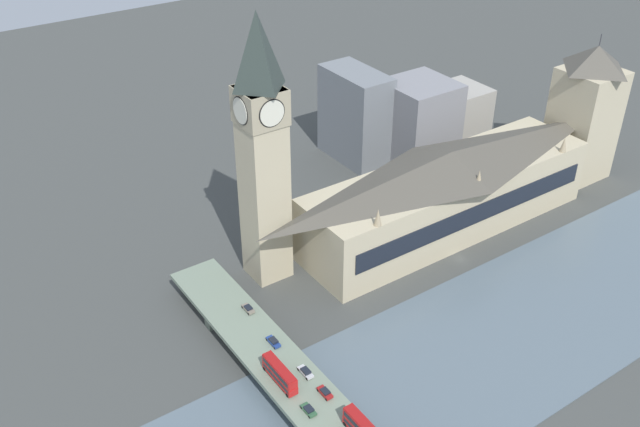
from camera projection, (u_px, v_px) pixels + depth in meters
The scene contains 15 objects.
ground_plane at pixel (460, 259), 214.31m from camera, with size 600.00×600.00×0.00m, color #424442.
river_water at pixel (541, 315), 192.59m from camera, with size 50.26×360.00×0.30m, color slate.
parliament_hall at pixel (448, 191), 221.72m from camera, with size 25.66×99.14×27.23m.
clock_tower at pixel (262, 148), 186.91m from camera, with size 11.92×11.92×77.33m.
victoria_tower at pixel (585, 113), 246.22m from camera, with size 18.44×18.44×51.81m.
road_bridge at pixel (326, 419), 156.17m from camera, with size 132.53×13.57×5.77m.
double_decker_bus_lead at pixel (280, 373), 162.75m from camera, with size 11.77×2.52×4.77m.
car_northbound_lead at pixel (273, 342), 174.47m from camera, with size 4.51×1.76×1.44m.
car_northbound_mid at pixel (325, 392), 160.43m from camera, with size 4.22×1.77×1.39m.
car_southbound_lead at pixel (306, 372), 165.85m from camera, with size 4.63×1.83×1.38m.
car_southbound_mid at pixel (248, 309), 185.01m from camera, with size 4.20×1.80×1.33m.
car_southbound_extra at pixel (309, 410), 156.22m from camera, with size 4.15×1.90×1.23m.
city_block_west at pixel (419, 122), 259.39m from camera, with size 23.07×23.06×30.84m.
city_block_center at pixel (355, 116), 260.54m from camera, with size 28.02×14.35×34.01m.
city_block_east at pixel (455, 118), 270.94m from camera, with size 18.80×21.63×23.77m.
Camera 1 is at (-118.95, 133.10, 126.62)m, focal length 40.00 mm.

